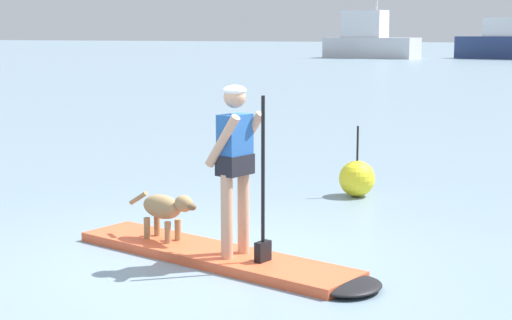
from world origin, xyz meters
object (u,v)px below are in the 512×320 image
object	(u,v)px
paddleboard	(230,259)
dog	(165,209)
person_paddler	(236,158)
moored_boat_starboard	(369,40)
marker_buoy	(357,179)

from	to	relation	value
paddleboard	dog	xyz separation A→B (m)	(-0.88, 0.18, 0.40)
person_paddler	moored_boat_starboard	distance (m)	68.86
dog	moored_boat_starboard	world-z (taller)	moored_boat_starboard
dog	marker_buoy	size ratio (longest dim) A/B	0.97
paddleboard	marker_buoy	xyz separation A→B (m)	(0.01, 3.80, 0.21)
paddleboard	marker_buoy	world-z (taller)	marker_buoy
moored_boat_starboard	dog	bearing A→B (deg)	-73.19
paddleboard	moored_boat_starboard	distance (m)	68.83
person_paddler	paddleboard	bearing A→B (deg)	168.25
dog	marker_buoy	bearing A→B (deg)	76.12
person_paddler	marker_buoy	distance (m)	3.91
person_paddler	moored_boat_starboard	world-z (taller)	moored_boat_starboard
paddleboard	moored_boat_starboard	world-z (taller)	moored_boat_starboard
person_paddler	dog	world-z (taller)	person_paddler
person_paddler	dog	bearing A→B (deg)	168.25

